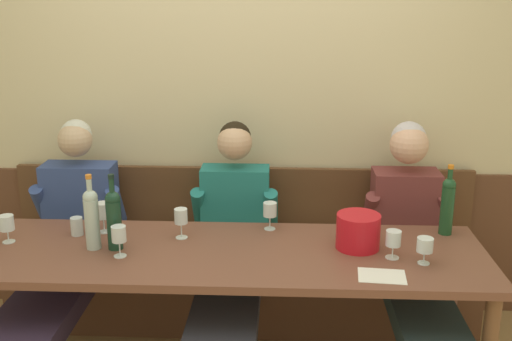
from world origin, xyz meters
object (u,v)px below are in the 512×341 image
at_px(wine_bottle_amber_mid, 114,218).
at_px(wine_glass_by_bottle, 270,211).
at_px(dining_table, 232,265).
at_px(person_left_seat, 64,251).
at_px(wine_glass_right_end, 103,212).
at_px(ice_bucket, 358,231).
at_px(wine_glass_mid_right, 425,246).
at_px(wine_glass_center_front, 393,240).
at_px(water_tumbler_right, 77,226).
at_px(wine_bottle_green_tall, 92,217).
at_px(wine_glass_center_rear, 119,236).
at_px(wine_glass_left_end, 7,224).
at_px(person_center_left_seat, 413,250).
at_px(wine_bottle_clear_water, 448,204).
at_px(wall_bench, 241,279).
at_px(wine_glass_mid_left, 181,217).
at_px(person_right_seat, 231,254).

relative_size(wine_bottle_amber_mid, wine_glass_by_bottle, 2.57).
distance_m(dining_table, wine_bottle_amber_mid, 0.62).
relative_size(person_left_seat, wine_glass_right_end, 7.77).
bearing_deg(ice_bucket, wine_glass_mid_right, -30.71).
bearing_deg(dining_table, wine_glass_center_front, -3.52).
distance_m(wine_bottle_amber_mid, water_tumbler_right, 0.32).
bearing_deg(water_tumbler_right, wine_bottle_green_tall, -49.96).
bearing_deg(wine_glass_center_rear, person_left_seat, 138.42).
distance_m(wine_bottle_green_tall, wine_glass_left_end, 0.46).
relative_size(wine_glass_center_front, wine_glass_center_rear, 0.89).
distance_m(dining_table, wine_glass_left_end, 1.15).
xyz_separation_m(person_left_seat, wine_glass_left_end, (-0.19, -0.23, 0.25)).
bearing_deg(person_center_left_seat, wine_glass_center_front, -116.51).
bearing_deg(dining_table, wine_bottle_clear_water, 13.87).
distance_m(wine_glass_by_bottle, water_tumbler_right, 1.01).
xyz_separation_m(wall_bench, person_center_left_seat, (0.95, -0.32, 0.36)).
xyz_separation_m(wine_glass_mid_left, wine_glass_left_end, (-0.86, -0.10, -0.01)).
bearing_deg(wine_bottle_amber_mid, wine_glass_center_rear, -63.63).
relative_size(wine_bottle_clear_water, water_tumbler_right, 3.93).
bearing_deg(wine_glass_center_front, wine_glass_center_rear, -178.11).
distance_m(ice_bucket, wine_glass_left_end, 1.75).
xyz_separation_m(wine_glass_mid_left, wine_glass_center_front, (1.04, -0.20, -0.02)).
height_order(wine_glass_mid_right, wine_glass_center_rear, wine_glass_center_rear).
xyz_separation_m(ice_bucket, wine_bottle_clear_water, (0.48, 0.20, 0.08)).
xyz_separation_m(ice_bucket, wine_glass_right_end, (-1.31, 0.14, 0.03)).
relative_size(wall_bench, wine_bottle_clear_water, 7.46).
height_order(wine_glass_right_end, wine_glass_mid_right, wine_glass_right_end).
height_order(person_left_seat, wine_glass_left_end, person_left_seat).
distance_m(wall_bench, wine_glass_center_front, 1.17).
bearing_deg(dining_table, wine_glass_right_end, 163.27).
relative_size(wine_glass_left_end, water_tumbler_right, 1.50).
bearing_deg(wine_glass_mid_left, dining_table, -28.91).
xyz_separation_m(wine_bottle_clear_water, wine_glass_mid_left, (-1.37, -0.12, -0.05)).
height_order(person_left_seat, wine_glass_center_front, person_left_seat).
relative_size(wine_bottle_green_tall, wine_glass_left_end, 2.66).
relative_size(wine_glass_left_end, wine_glass_center_rear, 0.92).
bearing_deg(person_right_seat, wine_glass_by_bottle, 2.13).
xyz_separation_m(person_right_seat, person_center_left_seat, (0.98, 0.03, 0.03)).
distance_m(person_right_seat, ice_bucket, 0.72).
relative_size(dining_table, person_right_seat, 1.97).
xyz_separation_m(dining_table, wine_glass_mid_right, (0.91, -0.10, 0.17)).
distance_m(person_center_left_seat, wine_glass_left_end, 2.11).
height_order(dining_table, wine_bottle_green_tall, wine_bottle_green_tall).
distance_m(wall_bench, wine_bottle_amber_mid, 1.07).
distance_m(wine_bottle_green_tall, wine_glass_mid_left, 0.44).
xyz_separation_m(wine_glass_by_bottle, water_tumbler_right, (-1.00, -0.13, -0.06)).
bearing_deg(wine_bottle_clear_water, wine_bottle_amber_mid, -170.83).
bearing_deg(water_tumbler_right, wine_bottle_amber_mid, -33.48).
height_order(person_left_seat, wine_bottle_amber_mid, person_left_seat).
bearing_deg(wine_bottle_clear_water, water_tumbler_right, -176.81).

